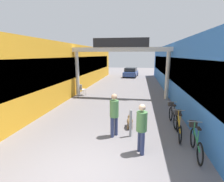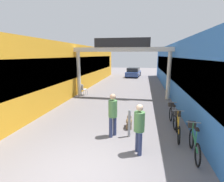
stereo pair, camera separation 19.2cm
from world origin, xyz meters
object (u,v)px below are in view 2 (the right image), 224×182
object	(u,v)px
bicycle_green_nearest	(194,142)
cafe_chair_aluminium_nearer	(83,89)
pedestrian_companion	(139,126)
dog_on_leash	(129,121)
bollard_post_metal	(129,123)
bicycle_orange_second	(178,126)
parked_car_blue	(133,72)
pedestrian_with_dog	(113,112)
bicycle_black_third	(172,115)

from	to	relation	value
bicycle_green_nearest	cafe_chair_aluminium_nearer	bearing A→B (deg)	130.51
pedestrian_companion	dog_on_leash	world-z (taller)	pedestrian_companion
bicycle_green_nearest	bollard_post_metal	bearing A→B (deg)	157.82
dog_on_leash	bicycle_orange_second	world-z (taller)	bicycle_orange_second
pedestrian_companion	parked_car_blue	bearing A→B (deg)	93.93
dog_on_leash	parked_car_blue	distance (m)	18.35
pedestrian_with_dog	bicycle_black_third	distance (m)	3.06
bicycle_black_third	cafe_chair_aluminium_nearer	bearing A→B (deg)	140.90
bicycle_green_nearest	parked_car_blue	distance (m)	20.31
pedestrian_with_dog	bicycle_green_nearest	size ratio (longest dim) A/B	1.01
dog_on_leash	bicycle_black_third	world-z (taller)	bicycle_black_third
bollard_post_metal	parked_car_blue	size ratio (longest dim) A/B	0.27
dog_on_leash	bollard_post_metal	size ratio (longest dim) A/B	0.63
bicycle_orange_second	bicycle_black_third	xyz separation A→B (m)	(-0.01, 1.27, 0.00)
cafe_chair_aluminium_nearer	parked_car_blue	xyz separation A→B (m)	(3.17, 12.68, 0.10)
pedestrian_with_dog	bollard_post_metal	bearing A→B (deg)	6.35
pedestrian_with_dog	bicycle_orange_second	xyz separation A→B (m)	(2.50, 0.42, -0.54)
bicycle_green_nearest	bicycle_black_third	xyz separation A→B (m)	(-0.29, 2.49, 0.00)
pedestrian_with_dog	dog_on_leash	xyz separation A→B (m)	(0.56, 0.95, -0.67)
dog_on_leash	bicycle_black_third	distance (m)	2.07
bicycle_green_nearest	bicycle_orange_second	size ratio (longest dim) A/B	1.00
bollard_post_metal	pedestrian_companion	bearing A→B (deg)	-70.45
bicycle_orange_second	bicycle_black_third	bearing A→B (deg)	90.56
pedestrian_with_dog	bicycle_green_nearest	bearing A→B (deg)	-16.13
pedestrian_with_dog	bicycle_green_nearest	world-z (taller)	pedestrian_with_dog
pedestrian_with_dog	parked_car_blue	bearing A→B (deg)	91.07
bicycle_orange_second	pedestrian_companion	bearing A→B (deg)	-134.75
cafe_chair_aluminium_nearer	bollard_post_metal	bearing A→B (deg)	-57.38
pedestrian_companion	bicycle_green_nearest	bearing A→B (deg)	8.48
dog_on_leash	cafe_chair_aluminium_nearer	distance (m)	6.97
pedestrian_companion	parked_car_blue	distance (m)	20.38
pedestrian_with_dog	parked_car_blue	size ratio (longest dim) A/B	0.41
bicycle_orange_second	bollard_post_metal	xyz separation A→B (m)	(-1.87, -0.35, 0.12)
bicycle_green_nearest	bicycle_black_third	size ratio (longest dim) A/B	1.00
bicycle_green_nearest	bollard_post_metal	distance (m)	2.32
bollard_post_metal	parked_car_blue	world-z (taller)	parked_car_blue
dog_on_leash	bicycle_orange_second	distance (m)	2.02
bicycle_black_third	cafe_chair_aluminium_nearer	xyz separation A→B (m)	(-6.02, 4.89, 0.10)
parked_car_blue	bollard_post_metal	bearing A→B (deg)	-87.04
bicycle_green_nearest	pedestrian_with_dog	bearing A→B (deg)	163.87
bicycle_green_nearest	bicycle_black_third	world-z (taller)	same
bollard_post_metal	bicycle_green_nearest	bearing A→B (deg)	-22.18
bollard_post_metal	dog_on_leash	bearing A→B (deg)	94.80
pedestrian_companion	dog_on_leash	bearing A→B (deg)	103.33
dog_on_leash	cafe_chair_aluminium_nearer	world-z (taller)	cafe_chair_aluminium_nearer
pedestrian_with_dog	dog_on_leash	distance (m)	1.29
pedestrian_with_dog	pedestrian_companion	size ratio (longest dim) A/B	1.03
pedestrian_companion	bicycle_orange_second	distance (m)	2.14
bicycle_orange_second	parked_car_blue	world-z (taller)	parked_car_blue
bicycle_green_nearest	bollard_post_metal	size ratio (longest dim) A/B	1.54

